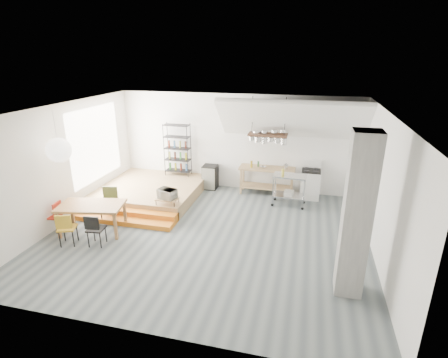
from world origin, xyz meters
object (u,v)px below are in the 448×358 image
(stove, at_px, (310,184))
(dining_table, at_px, (91,208))
(rolling_cart, at_px, (289,186))
(mini_fridge, at_px, (210,177))

(stove, height_order, dining_table, stove)
(rolling_cart, bearing_deg, stove, 54.19)
(dining_table, height_order, mini_fridge, mini_fridge)
(dining_table, relative_size, mini_fridge, 2.15)
(rolling_cart, xyz_separation_m, mini_fridge, (-2.73, 0.81, -0.22))
(dining_table, distance_m, mini_fridge, 4.31)
(dining_table, relative_size, rolling_cart, 1.73)
(stove, relative_size, mini_fridge, 1.44)
(stove, bearing_deg, rolling_cart, -129.07)
(mini_fridge, bearing_deg, rolling_cart, -16.46)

